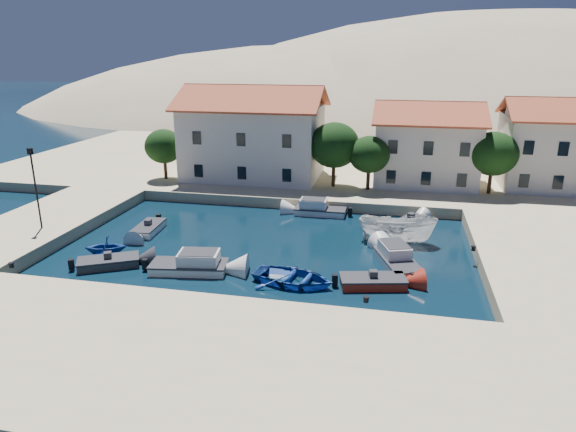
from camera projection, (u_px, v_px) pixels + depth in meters
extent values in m
plane|color=black|center=(223.00, 310.00, 29.19)|extent=(400.00, 400.00, 0.00)
cube|color=tan|center=(179.00, 362.00, 23.45)|extent=(52.00, 12.00, 1.00)
cube|color=tan|center=(564.00, 264.00, 34.23)|extent=(11.00, 20.00, 1.00)
cube|color=tan|center=(43.00, 224.00, 42.15)|extent=(8.00, 20.00, 1.00)
cube|color=tan|center=(338.00, 165.00, 63.99)|extent=(80.00, 36.00, 1.00)
ellipsoid|color=tan|center=(323.00, 182.00, 139.68)|extent=(198.00, 126.00, 72.00)
ellipsoid|color=tan|center=(484.00, 190.00, 150.80)|extent=(220.00, 176.00, 99.00)
cube|color=silver|center=(254.00, 142.00, 54.99)|extent=(14.00, 9.00, 7.50)
pyramid|color=maroon|center=(253.00, 96.00, 53.50)|extent=(14.70, 9.45, 2.20)
cube|color=silver|center=(426.00, 152.00, 52.46)|extent=(10.00, 8.00, 6.50)
pyramid|color=maroon|center=(429.00, 111.00, 51.19)|extent=(10.50, 8.40, 1.80)
cube|color=silver|center=(550.00, 152.00, 50.91)|extent=(9.00, 8.00, 7.00)
pyramid|color=maroon|center=(557.00, 107.00, 49.56)|extent=(9.45, 8.40, 1.80)
cylinder|color=#382314|center=(165.00, 167.00, 54.77)|extent=(0.36, 0.36, 2.50)
ellipsoid|color=black|center=(164.00, 146.00, 54.08)|extent=(4.00, 4.00, 3.60)
cylinder|color=#382314|center=(334.00, 172.00, 51.55)|extent=(0.36, 0.36, 3.00)
ellipsoid|color=black|center=(334.00, 145.00, 50.72)|extent=(5.00, 5.00, 4.50)
cylinder|color=#382314|center=(368.00, 177.00, 50.46)|extent=(0.36, 0.36, 2.50)
ellipsoid|color=black|center=(369.00, 155.00, 49.77)|extent=(4.00, 4.00, 3.60)
cylinder|color=#382314|center=(490.00, 179.00, 49.05)|extent=(0.36, 0.36, 2.75)
ellipsoid|color=black|center=(493.00, 154.00, 48.29)|extent=(4.60, 4.60, 4.14)
cylinder|color=black|center=(36.00, 190.00, 38.91)|extent=(0.14, 0.14, 6.00)
cube|color=black|center=(30.00, 151.00, 37.99)|extent=(0.35, 0.25, 0.45)
cylinder|color=black|center=(11.00, 265.00, 32.45)|extent=(0.36, 0.36, 0.30)
cylinder|color=black|center=(366.00, 300.00, 27.98)|extent=(0.36, 0.36, 0.30)
cylinder|color=black|center=(474.00, 249.00, 35.19)|extent=(0.36, 0.36, 0.30)
cube|color=#2E2F33|center=(109.00, 263.00, 35.07)|extent=(4.29, 3.42, 0.90)
cube|color=#2E2F33|center=(108.00, 259.00, 34.97)|extent=(4.39, 3.50, 0.10)
cube|color=#2E2F33|center=(108.00, 256.00, 34.90)|extent=(0.68, 0.68, 0.50)
cube|color=silver|center=(189.00, 268.00, 34.29)|extent=(5.23, 2.84, 0.90)
cube|color=#2E2F33|center=(189.00, 263.00, 34.19)|extent=(5.35, 2.90, 0.10)
cube|color=silver|center=(188.00, 258.00, 34.07)|extent=(2.87, 2.18, 0.90)
imported|color=#1A4092|center=(293.00, 283.00, 32.60)|extent=(5.90, 4.70, 1.09)
cube|color=maroon|center=(373.00, 282.00, 32.15)|extent=(4.29, 2.65, 0.90)
cube|color=#2E2F33|center=(373.00, 278.00, 32.05)|extent=(4.39, 2.71, 0.10)
cube|color=#2E2F33|center=(373.00, 274.00, 31.98)|extent=(0.60, 0.60, 0.50)
cube|color=silver|center=(397.00, 263.00, 35.07)|extent=(3.53, 5.26, 0.90)
cube|color=#2E2F33|center=(397.00, 259.00, 34.97)|extent=(3.60, 5.38, 0.10)
cube|color=silver|center=(398.00, 254.00, 34.86)|extent=(2.46, 3.00, 0.90)
imported|color=silver|center=(397.00, 242.00, 39.69)|extent=(5.97, 2.34, 2.29)
cube|color=silver|center=(410.00, 222.00, 43.41)|extent=(2.75, 3.52, 0.90)
cube|color=#2E2F33|center=(411.00, 219.00, 43.31)|extent=(2.81, 3.60, 0.10)
cube|color=#2E2F33|center=(411.00, 216.00, 43.24)|extent=(0.67, 0.67, 0.50)
imported|color=#1A4092|center=(107.00, 254.00, 37.23)|extent=(3.56, 3.31, 1.54)
cube|color=silver|center=(149.00, 229.00, 41.79)|extent=(1.99, 3.90, 0.90)
cube|color=#2E2F33|center=(148.00, 225.00, 41.68)|extent=(2.03, 3.99, 0.10)
cube|color=#2E2F33|center=(148.00, 223.00, 41.62)|extent=(0.54, 0.54, 0.50)
cube|color=silver|center=(320.00, 212.00, 46.25)|extent=(4.46, 1.89, 0.90)
cube|color=#2E2F33|center=(320.00, 208.00, 46.15)|extent=(4.57, 1.93, 0.10)
cube|color=silver|center=(321.00, 204.00, 46.03)|extent=(2.36, 1.61, 0.90)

